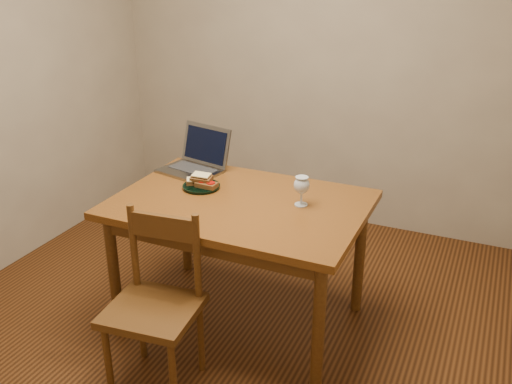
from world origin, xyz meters
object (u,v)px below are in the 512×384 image
at_px(table, 240,216).
at_px(plate, 201,187).
at_px(laptop, 197,159).
at_px(chair, 154,298).
at_px(milk_glass, 301,191).

height_order(table, plate, plate).
distance_m(table, laptop, 0.56).
bearing_deg(laptop, chair, -60.82).
bearing_deg(milk_glass, chair, -123.71).
height_order(chair, laptop, laptop).
height_order(chair, plate, chair).
height_order(table, chair, chair).
relative_size(milk_glass, laptop, 0.39).
bearing_deg(chair, milk_glass, 50.51).
bearing_deg(milk_glass, table, -165.43).
height_order(table, laptop, laptop).
relative_size(table, milk_glass, 8.23).
bearing_deg(table, plate, 165.28).
distance_m(table, milk_glass, 0.36).
height_order(milk_glass, laptop, laptop).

